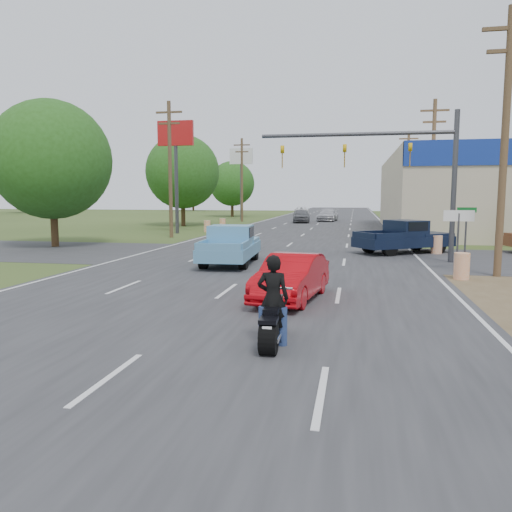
% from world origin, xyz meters
% --- Properties ---
extents(ground, '(200.00, 200.00, 0.00)m').
position_xyz_m(ground, '(0.00, 0.00, 0.00)').
color(ground, '#35471C').
rests_on(ground, ground).
extents(main_road, '(15.00, 180.00, 0.02)m').
position_xyz_m(main_road, '(0.00, 40.00, 0.01)').
color(main_road, '#2D2D30').
rests_on(main_road, ground).
extents(cross_road, '(120.00, 10.00, 0.02)m').
position_xyz_m(cross_road, '(0.00, 18.00, 0.01)').
color(cross_road, '#2D2D30').
rests_on(cross_road, ground).
extents(utility_pole_1, '(2.00, 0.28, 10.00)m').
position_xyz_m(utility_pole_1, '(9.50, 13.00, 5.32)').
color(utility_pole_1, '#4C3823').
rests_on(utility_pole_1, ground).
extents(utility_pole_2, '(2.00, 0.28, 10.00)m').
position_xyz_m(utility_pole_2, '(9.50, 31.00, 5.32)').
color(utility_pole_2, '#4C3823').
rests_on(utility_pole_2, ground).
extents(utility_pole_3, '(2.00, 0.28, 10.00)m').
position_xyz_m(utility_pole_3, '(9.50, 49.00, 5.32)').
color(utility_pole_3, '#4C3823').
rests_on(utility_pole_3, ground).
extents(utility_pole_5, '(2.00, 0.28, 10.00)m').
position_xyz_m(utility_pole_5, '(-9.50, 28.00, 5.32)').
color(utility_pole_5, '#4C3823').
rests_on(utility_pole_5, ground).
extents(utility_pole_6, '(2.00, 0.28, 10.00)m').
position_xyz_m(utility_pole_6, '(-9.50, 52.00, 5.32)').
color(utility_pole_6, '#4C3823').
rests_on(utility_pole_6, ground).
extents(tree_0, '(7.14, 7.14, 8.84)m').
position_xyz_m(tree_0, '(-14.00, 20.00, 5.26)').
color(tree_0, '#422D19').
rests_on(tree_0, ground).
extents(tree_1, '(7.56, 7.56, 9.36)m').
position_xyz_m(tree_1, '(-13.50, 42.00, 5.57)').
color(tree_1, '#422D19').
rests_on(tree_1, ground).
extents(tree_2, '(6.72, 6.72, 8.32)m').
position_xyz_m(tree_2, '(-14.20, 66.00, 4.95)').
color(tree_2, '#422D19').
rests_on(tree_2, ground).
extents(tree_4, '(9.24, 9.24, 11.44)m').
position_xyz_m(tree_4, '(-55.00, 75.00, 6.82)').
color(tree_4, '#422D19').
rests_on(tree_4, ground).
extents(tree_5, '(7.98, 7.98, 9.88)m').
position_xyz_m(tree_5, '(30.00, 95.00, 5.88)').
color(tree_5, '#422D19').
rests_on(tree_5, ground).
extents(tree_6, '(8.82, 8.82, 10.92)m').
position_xyz_m(tree_6, '(-30.00, 95.00, 6.51)').
color(tree_6, '#422D19').
rests_on(tree_6, ground).
extents(barrel_0, '(0.56, 0.56, 1.00)m').
position_xyz_m(barrel_0, '(8.00, 12.00, 0.50)').
color(barrel_0, orange).
rests_on(barrel_0, ground).
extents(barrel_1, '(0.56, 0.56, 1.00)m').
position_xyz_m(barrel_1, '(8.40, 20.50, 0.50)').
color(barrel_1, orange).
rests_on(barrel_1, ground).
extents(barrel_2, '(0.56, 0.56, 1.00)m').
position_xyz_m(barrel_2, '(-8.50, 34.00, 0.50)').
color(barrel_2, orange).
rests_on(barrel_2, ground).
extents(barrel_3, '(0.56, 0.56, 1.00)m').
position_xyz_m(barrel_3, '(-8.20, 38.00, 0.50)').
color(barrel_3, orange).
rests_on(barrel_3, ground).
extents(pole_sign_left_near, '(3.00, 0.35, 9.20)m').
position_xyz_m(pole_sign_left_near, '(-10.50, 32.00, 7.17)').
color(pole_sign_left_near, '#3F3F44').
rests_on(pole_sign_left_near, ground).
extents(pole_sign_left_far, '(3.00, 0.35, 9.20)m').
position_xyz_m(pole_sign_left_far, '(-10.50, 56.00, 7.17)').
color(pole_sign_left_far, '#3F3F44').
rests_on(pole_sign_left_far, ground).
extents(lane_sign, '(1.20, 0.08, 2.52)m').
position_xyz_m(lane_sign, '(8.20, 14.00, 1.90)').
color(lane_sign, '#3F3F44').
rests_on(lane_sign, ground).
extents(street_name_sign, '(0.80, 0.08, 2.61)m').
position_xyz_m(street_name_sign, '(8.80, 15.50, 1.61)').
color(street_name_sign, '#3F3F44').
rests_on(street_name_sign, ground).
extents(signal_mast, '(9.12, 0.40, 7.00)m').
position_xyz_m(signal_mast, '(5.82, 17.00, 4.80)').
color(signal_mast, '#3F3F44').
rests_on(signal_mast, ground).
extents(red_convertible, '(2.04, 4.29, 1.36)m').
position_xyz_m(red_convertible, '(2.24, 7.04, 0.68)').
color(red_convertible, '#B5080F').
rests_on(red_convertible, ground).
extents(motorcycle, '(0.67, 2.18, 1.11)m').
position_xyz_m(motorcycle, '(2.44, 2.38, 0.49)').
color(motorcycle, black).
rests_on(motorcycle, ground).
extents(rider, '(0.67, 0.45, 1.81)m').
position_xyz_m(rider, '(2.44, 2.44, 0.91)').
color(rider, black).
rests_on(rider, ground).
extents(blue_pickup, '(2.34, 5.45, 1.77)m').
position_xyz_m(blue_pickup, '(-1.48, 14.51, 0.90)').
color(blue_pickup, black).
rests_on(blue_pickup, ground).
extents(navy_pickup, '(5.64, 4.81, 1.80)m').
position_xyz_m(navy_pickup, '(6.80, 20.59, 0.91)').
color(navy_pickup, black).
rests_on(navy_pickup, ground).
extents(distant_car_grey, '(2.19, 4.77, 1.58)m').
position_xyz_m(distant_car_grey, '(-2.11, 50.89, 0.79)').
color(distant_car_grey, '#5D5E63').
rests_on(distant_car_grey, ground).
extents(distant_car_silver, '(2.59, 5.43, 1.53)m').
position_xyz_m(distant_car_silver, '(0.73, 55.06, 0.76)').
color(distant_car_silver, '#B7B6BC').
rests_on(distant_car_silver, ground).
extents(distant_car_white, '(2.79, 5.24, 1.40)m').
position_xyz_m(distant_car_white, '(-4.44, 72.96, 0.70)').
color(distant_car_white, white).
rests_on(distant_car_white, ground).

